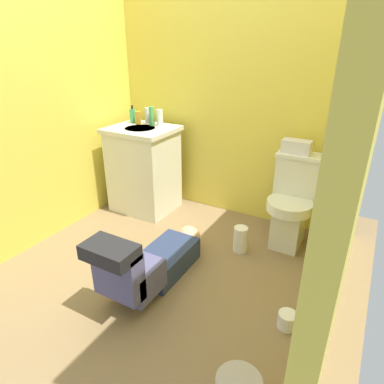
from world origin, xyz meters
The scene contains 16 objects.
ground_plane centered at (0.00, 0.00, -0.02)m, with size 2.72×3.14×0.04m, color olive.
wall_back centered at (0.00, 1.11, 1.20)m, with size 2.38×0.08×2.40m, color #E2CE49.
wall_left centered at (-1.15, 0.00, 1.20)m, with size 0.08×2.14×2.40m, color #E2CE49.
wall_right centered at (1.15, 0.00, 1.20)m, with size 0.08×2.14×2.40m, color #E2CE49.
toilet centered at (0.71, 0.78, 0.37)m, with size 0.36×0.46×0.75m.
vanity_cabinet centered at (-0.71, 0.71, 0.42)m, with size 0.60×0.52×0.82m.
faucet centered at (-0.71, 0.85, 0.87)m, with size 0.02×0.02×0.10m, color silver.
person_plumber centered at (0.02, -0.22, 0.18)m, with size 0.39×1.06×0.52m.
tissue_box centered at (0.66, 0.87, 0.80)m, with size 0.22×0.11×0.10m, color silver.
soap_dispenser centered at (-0.90, 0.83, 0.89)m, with size 0.06×0.06×0.17m.
bottle_amber centered at (-0.82, 0.81, 0.88)m, with size 0.06×0.06×0.12m, color gold.
bottle_white centered at (-0.75, 0.87, 0.90)m, with size 0.05×0.05×0.15m, color white.
bottle_green centered at (-0.67, 0.83, 0.91)m, with size 0.05×0.05×0.18m, color #499F52.
bottle_clear centered at (-0.60, 0.85, 0.90)m, with size 0.06×0.06×0.15m, color silver.
paper_towel_roll centered at (0.41, 0.46, 0.11)m, with size 0.11×0.11×0.21m, color white.
toilet_paper_roll centered at (0.95, -0.15, 0.05)m, with size 0.11×0.11×0.10m, color white.
Camera 1 is at (1.19, -1.72, 1.55)m, focal length 31.56 mm.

